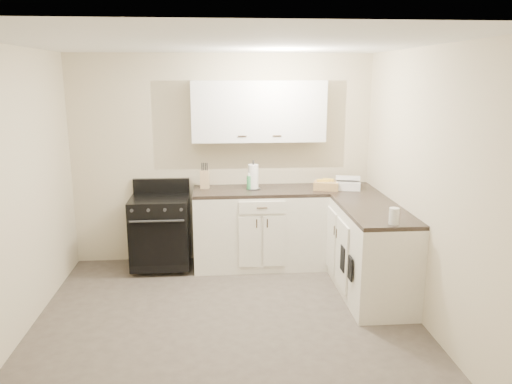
{
  "coord_description": "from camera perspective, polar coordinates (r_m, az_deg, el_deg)",
  "views": [
    {
      "loc": [
        -0.08,
        -4.19,
        2.25
      ],
      "look_at": [
        0.33,
        0.85,
        1.06
      ],
      "focal_mm": 35.0,
      "sensor_mm": 36.0,
      "label": 1
    }
  ],
  "objects": [
    {
      "name": "upper_cabinets",
      "position": [
        5.87,
        0.29,
        9.22
      ],
      "size": [
        1.55,
        0.3,
        0.7
      ],
      "primitive_type": "cube",
      "color": "silver",
      "rests_on": "wall_back"
    },
    {
      "name": "countertop_right",
      "position": [
        5.45,
        12.37,
        -1.22
      ],
      "size": [
        0.6,
        1.9,
        0.04
      ],
      "primitive_type": "cube",
      "color": "black",
      "rests_on": "base_cabinets_right"
    },
    {
      "name": "paper_towel",
      "position": [
        5.85,
        -0.32,
        1.74
      ],
      "size": [
        0.14,
        0.14,
        0.29
      ],
      "primitive_type": "cylinder",
      "rotation": [
        0.0,
        0.0,
        0.14
      ],
      "color": "white",
      "rests_on": "countertop_back"
    },
    {
      "name": "countertop_grill",
      "position": [
        5.98,
        10.46,
        0.85
      ],
      "size": [
        0.33,
        0.32,
        0.1
      ],
      "primitive_type": "cube",
      "rotation": [
        0.0,
        0.0,
        -0.24
      ],
      "color": "white",
      "rests_on": "countertop_right"
    },
    {
      "name": "stove",
      "position": [
        5.98,
        -10.84,
        -4.45
      ],
      "size": [
        0.67,
        0.57,
        0.81
      ],
      "primitive_type": "cube",
      "color": "black",
      "rests_on": "floor"
    },
    {
      "name": "soap_bottle",
      "position": [
        5.83,
        -0.8,
        1.06
      ],
      "size": [
        0.07,
        0.07,
        0.16
      ],
      "primitive_type": "cylinder",
      "rotation": [
        0.0,
        0.0,
        0.34
      ],
      "color": "#3D9E59",
      "rests_on": "countertop_back"
    },
    {
      "name": "wall_right",
      "position": [
        4.7,
        19.06,
        0.22
      ],
      "size": [
        0.0,
        3.6,
        3.6
      ],
      "primitive_type": "plane",
      "rotation": [
        1.57,
        0.0,
        -1.57
      ],
      "color": "beige",
      "rests_on": "ground"
    },
    {
      "name": "wall_back",
      "position": [
        6.07,
        -3.85,
        3.72
      ],
      "size": [
        3.6,
        0.0,
        3.6
      ],
      "primitive_type": "plane",
      "rotation": [
        1.57,
        0.0,
        0.0
      ],
      "color": "beige",
      "rests_on": "ground"
    },
    {
      "name": "floor",
      "position": [
        4.75,
        -3.24,
        -15.03
      ],
      "size": [
        3.6,
        3.6,
        0.0
      ],
      "primitive_type": "plane",
      "color": "#473F38",
      "rests_on": "ground"
    },
    {
      "name": "countertop_back",
      "position": [
        5.86,
        0.41,
        0.12
      ],
      "size": [
        1.55,
        0.6,
        0.04
      ],
      "primitive_type": "cube",
      "color": "black",
      "rests_on": "base_cabinets_back"
    },
    {
      "name": "oven_mitt_near",
      "position": [
        4.89,
        10.73,
        -8.57
      ],
      "size": [
        0.02,
        0.13,
        0.23
      ],
      "primitive_type": "cube",
      "color": "black",
      "rests_on": "base_cabinets_right"
    },
    {
      "name": "wall_front",
      "position": [
        2.59,
        -2.54,
        -9.45
      ],
      "size": [
        3.6,
        0.0,
        3.6
      ],
      "primitive_type": "plane",
      "rotation": [
        -1.57,
        0.0,
        0.0
      ],
      "color": "beige",
      "rests_on": "ground"
    },
    {
      "name": "knife_block",
      "position": [
        5.93,
        -5.87,
        1.45
      ],
      "size": [
        0.11,
        0.1,
        0.22
      ],
      "primitive_type": "cube",
      "rotation": [
        0.0,
        0.0,
        -0.16
      ],
      "color": "tan",
      "rests_on": "countertop_back"
    },
    {
      "name": "oven_mitt_far",
      "position": [
        5.14,
        9.91,
        -7.52
      ],
      "size": [
        0.02,
        0.15,
        0.26
      ],
      "primitive_type": "cube",
      "color": "black",
      "rests_on": "base_cabinets_right"
    },
    {
      "name": "base_cabinets_back",
      "position": [
        5.99,
        0.4,
        -4.27
      ],
      "size": [
        1.55,
        0.6,
        0.9
      ],
      "primitive_type": "cube",
      "color": "silver",
      "rests_on": "floor"
    },
    {
      "name": "glass_jar",
      "position": [
        4.64,
        15.49,
        -2.67
      ],
      "size": [
        0.12,
        0.12,
        0.15
      ],
      "primitive_type": "cylinder",
      "rotation": [
        0.0,
        0.0,
        -0.38
      ],
      "color": "silver",
      "rests_on": "countertop_right"
    },
    {
      "name": "wall_left",
      "position": [
        4.64,
        -26.3,
        -0.61
      ],
      "size": [
        0.0,
        3.6,
        3.6
      ],
      "primitive_type": "plane",
      "rotation": [
        1.57,
        0.0,
        1.57
      ],
      "color": "beige",
      "rests_on": "ground"
    },
    {
      "name": "ceiling",
      "position": [
        4.2,
        -3.7,
        16.63
      ],
      "size": [
        3.6,
        3.6,
        0.0
      ],
      "primitive_type": "plane",
      "color": "white",
      "rests_on": "wall_back"
    },
    {
      "name": "wicker_basket",
      "position": [
        5.9,
        8.03,
        0.73
      ],
      "size": [
        0.33,
        0.26,
        0.09
      ],
      "primitive_type": "cube",
      "rotation": [
        0.0,
        0.0,
        -0.29
      ],
      "color": "tan",
      "rests_on": "countertop_right"
    },
    {
      "name": "base_cabinets_right",
      "position": [
        5.58,
        12.13,
        -5.9
      ],
      "size": [
        0.6,
        1.9,
        0.9
      ],
      "primitive_type": "cube",
      "color": "silver",
      "rests_on": "floor"
    }
  ]
}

